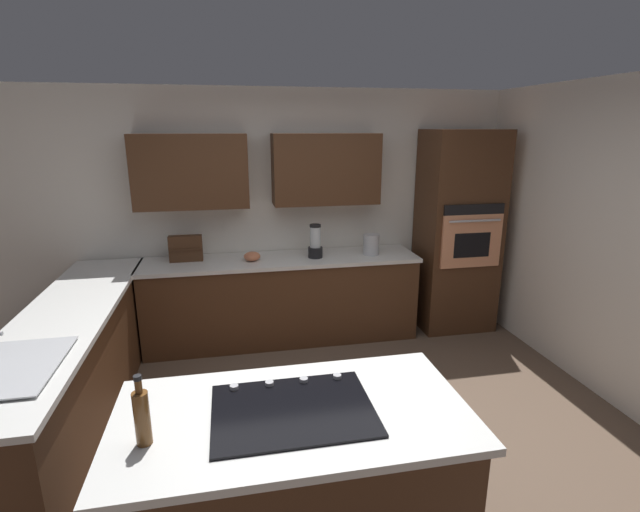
# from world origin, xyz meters

# --- Properties ---
(ground_plane) EXTENTS (14.00, 14.00, 0.00)m
(ground_plane) POSITION_xyz_m (0.00, 0.00, 0.00)
(ground_plane) COLOR brown
(wall_back) EXTENTS (6.00, 0.44, 2.60)m
(wall_back) POSITION_xyz_m (0.07, -2.04, 1.42)
(wall_back) COLOR white
(wall_back) RESTS_ON ground
(wall_left) EXTENTS (0.10, 4.00, 2.60)m
(wall_left) POSITION_xyz_m (-2.45, -0.30, 1.30)
(wall_left) COLOR white
(wall_left) RESTS_ON ground
(lower_cabinets_back) EXTENTS (2.80, 0.60, 0.86)m
(lower_cabinets_back) POSITION_xyz_m (0.10, -1.72, 0.43)
(lower_cabinets_back) COLOR #472B19
(lower_cabinets_back) RESTS_ON ground
(countertop_back) EXTENTS (2.84, 0.64, 0.04)m
(countertop_back) POSITION_xyz_m (0.10, -1.72, 0.88)
(countertop_back) COLOR silver
(countertop_back) RESTS_ON lower_cabinets_back
(lower_cabinets_side) EXTENTS (0.60, 2.90, 0.86)m
(lower_cabinets_side) POSITION_xyz_m (1.82, -0.55, 0.43)
(lower_cabinets_side) COLOR #472B19
(lower_cabinets_side) RESTS_ON ground
(countertop_side) EXTENTS (0.64, 2.94, 0.04)m
(countertop_side) POSITION_xyz_m (1.82, -0.55, 0.88)
(countertop_side) COLOR silver
(countertop_side) RESTS_ON lower_cabinets_side
(island_base) EXTENTS (1.61, 0.80, 0.86)m
(island_base) POSITION_xyz_m (0.36, 0.97, 0.43)
(island_base) COLOR #472B19
(island_base) RESTS_ON ground
(island_top) EXTENTS (1.69, 0.88, 0.04)m
(island_top) POSITION_xyz_m (0.36, 0.97, 0.88)
(island_top) COLOR silver
(island_top) RESTS_ON island_base
(wall_oven) EXTENTS (0.80, 0.66, 2.18)m
(wall_oven) POSITION_xyz_m (-1.85, -1.72, 1.09)
(wall_oven) COLOR #472B19
(wall_oven) RESTS_ON ground
(sink_unit) EXTENTS (0.46, 0.70, 0.23)m
(sink_unit) POSITION_xyz_m (1.83, 0.27, 0.92)
(sink_unit) COLOR #515456
(sink_unit) RESTS_ON countertop_side
(cooktop) EXTENTS (0.76, 0.56, 0.03)m
(cooktop) POSITION_xyz_m (0.36, 0.96, 0.91)
(cooktop) COLOR black
(cooktop) RESTS_ON island_top
(blender) EXTENTS (0.15, 0.15, 0.35)m
(blender) POSITION_xyz_m (-0.25, -1.68, 1.05)
(blender) COLOR black
(blender) RESTS_ON countertop_back
(mixing_bowl) EXTENTS (0.17, 0.17, 0.09)m
(mixing_bowl) POSITION_xyz_m (0.40, -1.68, 0.95)
(mixing_bowl) COLOR #CC724C
(mixing_bowl) RESTS_ON countertop_back
(spice_rack) EXTENTS (0.32, 0.11, 0.26)m
(spice_rack) POSITION_xyz_m (1.05, -1.80, 1.03)
(spice_rack) COLOR #472B19
(spice_rack) RESTS_ON countertop_back
(kettle) EXTENTS (0.17, 0.17, 0.22)m
(kettle) POSITION_xyz_m (-0.85, -1.68, 1.01)
(kettle) COLOR #B7BABF
(kettle) RESTS_ON countertop_back
(oil_bottle) EXTENTS (0.07, 0.07, 0.32)m
(oil_bottle) POSITION_xyz_m (1.01, 1.07, 1.03)
(oil_bottle) COLOR brown
(oil_bottle) RESTS_ON island_top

